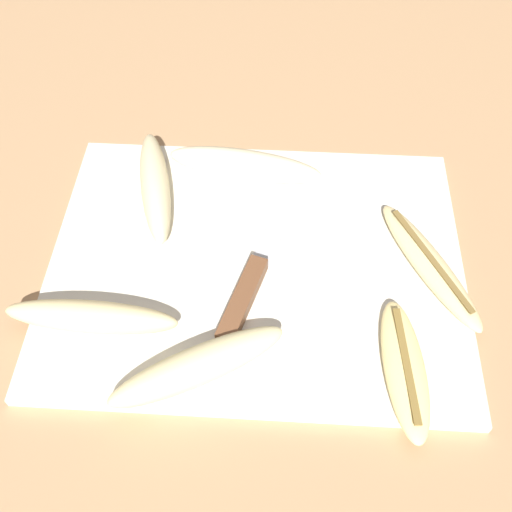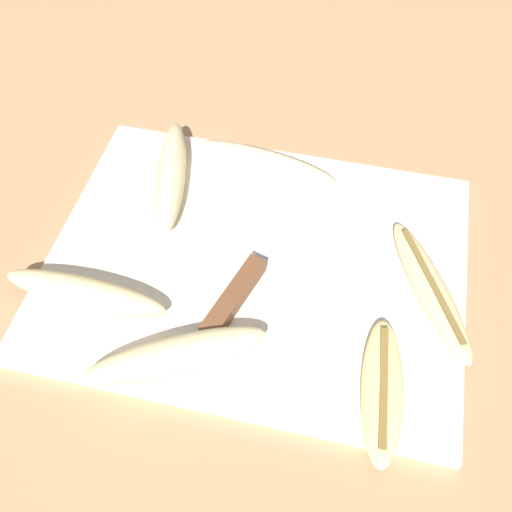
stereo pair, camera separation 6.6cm
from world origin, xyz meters
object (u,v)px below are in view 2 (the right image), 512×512
banana_cream_curved (171,174)px  banana_ripe_center (85,293)px  banana_golden_short (382,390)px  banana_mellow_near (431,286)px  banana_bright_far (263,165)px  banana_soft_right (176,355)px  knife (245,283)px

banana_cream_curved → banana_ripe_center: (-0.04, -0.18, -0.00)m
banana_cream_curved → banana_golden_short: 0.35m
banana_cream_curved → banana_mellow_near: size_ratio=0.99×
banana_cream_curved → banana_mellow_near: (0.32, -0.09, -0.01)m
banana_bright_far → banana_cream_curved: bearing=-158.3°
banana_soft_right → banana_bright_far: bearing=84.4°
banana_golden_short → banana_bright_far: banana_bright_far is taller
banana_golden_short → banana_soft_right: (-0.20, -0.01, 0.01)m
banana_cream_curved → banana_ripe_center: 0.19m
banana_soft_right → banana_mellow_near: bearing=30.9°
banana_bright_far → banana_ripe_center: banana_bright_far is taller
banana_mellow_near → banana_soft_right: 0.28m
knife → banana_soft_right: bearing=-96.2°
banana_cream_curved → banana_ripe_center: bearing=-101.5°
banana_cream_curved → banana_golden_short: bearing=-37.9°
banana_mellow_near → banana_soft_right: size_ratio=1.02×
banana_golden_short → banana_soft_right: bearing=-176.4°
knife → banana_cream_curved: (-0.12, 0.13, 0.01)m
knife → banana_ripe_center: size_ratio=1.30×
knife → banana_golden_short: size_ratio=1.51×
banana_cream_curved → banana_bright_far: (0.10, 0.04, -0.00)m
knife → banana_mellow_near: bearing=28.1°
knife → banana_bright_far: size_ratio=1.21×
banana_cream_curved → banana_golden_short: size_ratio=1.16×
knife → banana_soft_right: 0.11m
banana_cream_curved → banana_bright_far: 0.11m
banana_golden_short → banana_mellow_near: size_ratio=0.86×
banana_cream_curved → banana_mellow_near: 0.33m
knife → banana_mellow_near: size_ratio=1.29×
banana_ripe_center → banana_mellow_near: bearing=15.1°
banana_soft_right → banana_golden_short: bearing=3.6°
banana_soft_right → knife: bearing=67.2°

